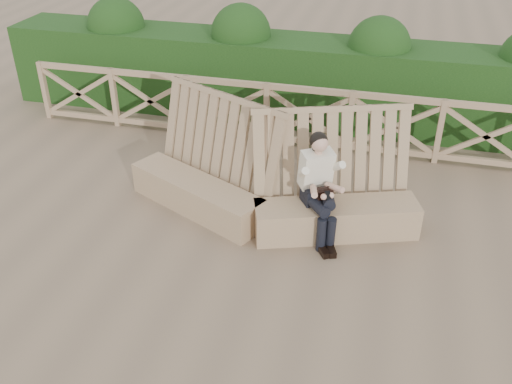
# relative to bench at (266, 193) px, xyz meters

# --- Properties ---
(ground) EXTENTS (60.00, 60.00, 0.00)m
(ground) POSITION_rel_bench_xyz_m (0.15, -1.20, -0.40)
(ground) COLOR brown
(ground) RESTS_ON ground
(bench) EXTENTS (4.18, 1.62, 1.60)m
(bench) POSITION_rel_bench_xyz_m (0.00, 0.00, 0.00)
(bench) COLOR #977856
(bench) RESTS_ON ground
(woman) EXTENTS (0.68, 0.90, 1.45)m
(woman) POSITION_rel_bench_xyz_m (0.75, -0.19, 0.38)
(woman) COLOR black
(woman) RESTS_ON ground
(guardrail) EXTENTS (10.10, 0.09, 1.10)m
(guardrail) POSITION_rel_bench_xyz_m (0.15, 2.30, 0.15)
(guardrail) COLOR #937555
(guardrail) RESTS_ON ground
(hedge) EXTENTS (12.00, 1.20, 1.50)m
(hedge) POSITION_rel_bench_xyz_m (0.15, 3.50, 0.35)
(hedge) COLOR black
(hedge) RESTS_ON ground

